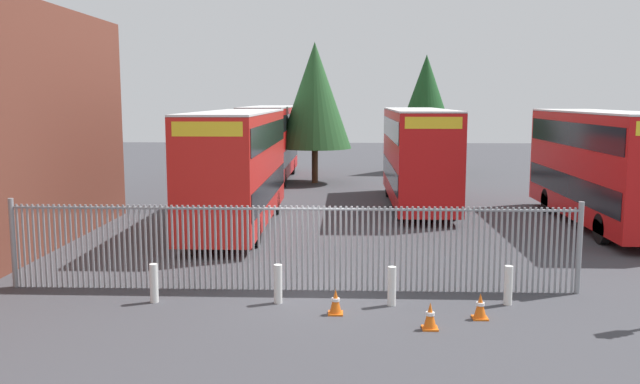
# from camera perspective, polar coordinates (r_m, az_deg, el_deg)

# --- Properties ---
(ground_plane) EXTENTS (100.00, 100.00, 0.00)m
(ground_plane) POSITION_cam_1_polar(r_m,az_deg,el_deg) (25.33, 0.37, -3.23)
(ground_plane) COLOR #3D3D42
(palisade_fence) EXTENTS (14.66, 0.14, 2.35)m
(palisade_fence) POSITION_cam_1_polar(r_m,az_deg,el_deg) (17.30, -2.43, -4.51)
(palisade_fence) COLOR gray
(palisade_fence) RESTS_ON ground
(double_decker_bus_near_gate) EXTENTS (2.54, 10.81, 4.42)m
(double_decker_bus_near_gate) POSITION_cam_1_polar(r_m,az_deg,el_deg) (25.72, -6.99, 2.33)
(double_decker_bus_near_gate) COLOR red
(double_decker_bus_near_gate) RESTS_ON ground
(double_decker_bus_behind_fence_left) EXTENTS (2.54, 10.81, 4.42)m
(double_decker_bus_behind_fence_left) POSITION_cam_1_polar(r_m,az_deg,el_deg) (30.92, 8.26, 3.24)
(double_decker_bus_behind_fence_left) COLOR red
(double_decker_bus_behind_fence_left) RESTS_ON ground
(double_decker_bus_behind_fence_right) EXTENTS (2.54, 10.81, 4.42)m
(double_decker_bus_behind_fence_right) POSITION_cam_1_polar(r_m,az_deg,el_deg) (28.04, 22.71, 2.24)
(double_decker_bus_behind_fence_right) COLOR red
(double_decker_bus_behind_fence_right) RESTS_ON ground
(double_decker_bus_far_back) EXTENTS (2.54, 10.81, 4.42)m
(double_decker_bus_far_back) POSITION_cam_1_polar(r_m,az_deg,el_deg) (40.91, -4.26, 4.43)
(double_decker_bus_far_back) COLOR red
(double_decker_bus_far_back) RESTS_ON ground
(bollard_near_left) EXTENTS (0.20, 0.20, 0.95)m
(bollard_near_left) POSITION_cam_1_polar(r_m,az_deg,el_deg) (16.92, -13.85, -7.48)
(bollard_near_left) COLOR silver
(bollard_near_left) RESTS_ON ground
(bollard_center_front) EXTENTS (0.20, 0.20, 0.95)m
(bollard_center_front) POSITION_cam_1_polar(r_m,az_deg,el_deg) (16.41, -3.57, -7.75)
(bollard_center_front) COLOR silver
(bollard_center_front) RESTS_ON ground
(bollard_near_right) EXTENTS (0.20, 0.20, 0.95)m
(bollard_near_right) POSITION_cam_1_polar(r_m,az_deg,el_deg) (16.27, 6.09, -7.91)
(bollard_near_right) COLOR silver
(bollard_near_right) RESTS_ON ground
(bollard_far_right) EXTENTS (0.20, 0.20, 0.95)m
(bollard_far_right) POSITION_cam_1_polar(r_m,az_deg,el_deg) (16.86, 15.62, -7.60)
(bollard_far_right) COLOR silver
(bollard_far_right) RESTS_ON ground
(traffic_cone_by_gate) EXTENTS (0.34, 0.34, 0.59)m
(traffic_cone_by_gate) POSITION_cam_1_polar(r_m,az_deg,el_deg) (15.72, 13.39, -9.37)
(traffic_cone_by_gate) COLOR orange
(traffic_cone_by_gate) RESTS_ON ground
(traffic_cone_mid_forecourt) EXTENTS (0.34, 0.34, 0.59)m
(traffic_cone_mid_forecourt) POSITION_cam_1_polar(r_m,az_deg,el_deg) (14.84, 9.28, -10.30)
(traffic_cone_mid_forecourt) COLOR orange
(traffic_cone_mid_forecourt) RESTS_ON ground
(traffic_cone_near_kerb) EXTENTS (0.34, 0.34, 0.59)m
(traffic_cone_near_kerb) POSITION_cam_1_polar(r_m,az_deg,el_deg) (15.62, 1.32, -9.26)
(traffic_cone_near_kerb) COLOR orange
(traffic_cone_near_kerb) RESTS_ON ground
(tree_tall_back) EXTENTS (3.92, 3.92, 7.74)m
(tree_tall_back) POSITION_cam_1_polar(r_m,az_deg,el_deg) (45.30, 8.94, 7.87)
(tree_tall_back) COLOR #4C3823
(tree_tall_back) RESTS_ON ground
(tree_short_side) EXTENTS (4.23, 4.23, 8.09)m
(tree_short_side) POSITION_cam_1_polar(r_m,az_deg,el_deg) (39.09, -0.44, 8.15)
(tree_short_side) COLOR #4C3823
(tree_short_side) RESTS_ON ground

